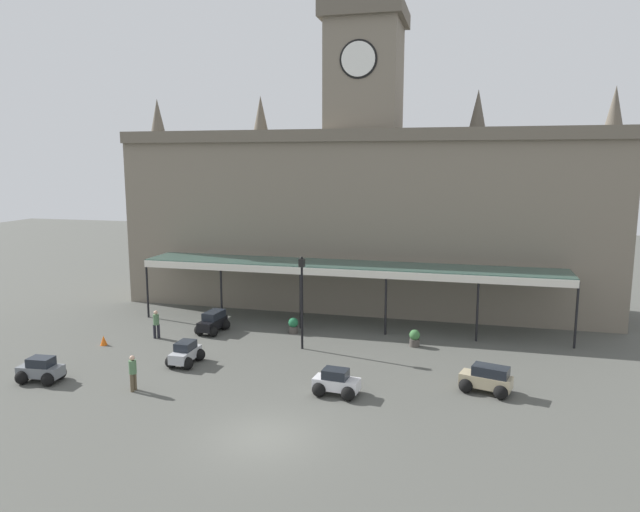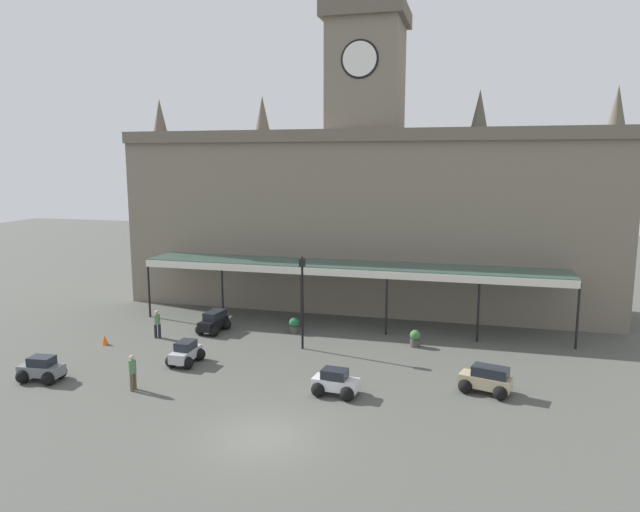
{
  "view_description": "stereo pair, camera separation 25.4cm",
  "coord_description": "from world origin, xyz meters",
  "px_view_note": "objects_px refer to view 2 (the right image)",
  "views": [
    {
      "loc": [
        7.11,
        -19.35,
        10.31
      ],
      "look_at": [
        0.0,
        8.71,
        5.57
      ],
      "focal_mm": 32.52,
      "sensor_mm": 36.0,
      "label": 1
    },
    {
      "loc": [
        7.35,
        -19.29,
        10.31
      ],
      "look_at": [
        0.0,
        8.71,
        5.57
      ],
      "focal_mm": 32.52,
      "sensor_mm": 36.0,
      "label": 2
    }
  ],
  "objects_px": {
    "car_silver_sedan": "(186,354)",
    "car_beige_estate": "(486,381)",
    "victorian_lamppost": "(302,292)",
    "planter_near_kerb": "(294,325)",
    "car_black_estate": "(214,323)",
    "pedestrian_beside_cars": "(157,323)",
    "traffic_cone": "(105,340)",
    "car_white_sedan": "(336,384)",
    "planter_forecourt_centre": "(415,338)",
    "car_grey_sedan": "(42,370)",
    "pedestrian_near_entrance": "(133,371)"
  },
  "relations": [
    {
      "from": "pedestrian_near_entrance",
      "to": "car_black_estate",
      "type": "bearing_deg",
      "value": 92.28
    },
    {
      "from": "pedestrian_near_entrance",
      "to": "car_beige_estate",
      "type": "bearing_deg",
      "value": 13.45
    },
    {
      "from": "car_grey_sedan",
      "to": "planter_near_kerb",
      "type": "bearing_deg",
      "value": 48.23
    },
    {
      "from": "pedestrian_near_entrance",
      "to": "traffic_cone",
      "type": "height_order",
      "value": "pedestrian_near_entrance"
    },
    {
      "from": "car_silver_sedan",
      "to": "victorian_lamppost",
      "type": "xyz_separation_m",
      "value": [
        5.14,
        3.86,
        2.72
      ]
    },
    {
      "from": "car_silver_sedan",
      "to": "car_beige_estate",
      "type": "xyz_separation_m",
      "value": [
        14.9,
        -0.07,
        0.06
      ]
    },
    {
      "from": "pedestrian_beside_cars",
      "to": "planter_forecourt_centre",
      "type": "height_order",
      "value": "pedestrian_beside_cars"
    },
    {
      "from": "car_black_estate",
      "to": "planter_forecourt_centre",
      "type": "height_order",
      "value": "car_black_estate"
    },
    {
      "from": "car_black_estate",
      "to": "pedestrian_beside_cars",
      "type": "xyz_separation_m",
      "value": [
        -2.71,
        -1.94,
        0.34
      ]
    },
    {
      "from": "pedestrian_beside_cars",
      "to": "planter_forecourt_centre",
      "type": "relative_size",
      "value": 1.74
    },
    {
      "from": "traffic_cone",
      "to": "planter_forecourt_centre",
      "type": "height_order",
      "value": "planter_forecourt_centre"
    },
    {
      "from": "car_black_estate",
      "to": "pedestrian_beside_cars",
      "type": "relative_size",
      "value": 1.39
    },
    {
      "from": "car_white_sedan",
      "to": "traffic_cone",
      "type": "bearing_deg",
      "value": 165.68
    },
    {
      "from": "victorian_lamppost",
      "to": "car_white_sedan",
      "type": "bearing_deg",
      "value": -60.85
    },
    {
      "from": "car_white_sedan",
      "to": "pedestrian_near_entrance",
      "type": "bearing_deg",
      "value": -168.63
    },
    {
      "from": "car_grey_sedan",
      "to": "car_beige_estate",
      "type": "bearing_deg",
      "value": 10.51
    },
    {
      "from": "pedestrian_near_entrance",
      "to": "car_white_sedan",
      "type": "bearing_deg",
      "value": 11.37
    },
    {
      "from": "car_grey_sedan",
      "to": "planter_near_kerb",
      "type": "xyz_separation_m",
      "value": [
        9.31,
        10.43,
        -0.01
      ]
    },
    {
      "from": "car_beige_estate",
      "to": "traffic_cone",
      "type": "xyz_separation_m",
      "value": [
        -20.86,
        1.76,
        -0.29
      ]
    },
    {
      "from": "car_grey_sedan",
      "to": "victorian_lamppost",
      "type": "distance_m",
      "value": 13.43
    },
    {
      "from": "car_grey_sedan",
      "to": "pedestrian_near_entrance",
      "type": "relative_size",
      "value": 1.26
    },
    {
      "from": "car_white_sedan",
      "to": "car_beige_estate",
      "type": "xyz_separation_m",
      "value": [
        6.51,
        1.9,
        0.06
      ]
    },
    {
      "from": "car_white_sedan",
      "to": "car_silver_sedan",
      "type": "bearing_deg",
      "value": 166.79
    },
    {
      "from": "victorian_lamppost",
      "to": "pedestrian_near_entrance",
      "type": "bearing_deg",
      "value": -127.09
    },
    {
      "from": "traffic_cone",
      "to": "car_white_sedan",
      "type": "bearing_deg",
      "value": -14.32
    },
    {
      "from": "car_silver_sedan",
      "to": "car_beige_estate",
      "type": "height_order",
      "value": "car_beige_estate"
    },
    {
      "from": "car_silver_sedan",
      "to": "planter_near_kerb",
      "type": "distance_m",
      "value": 7.59
    },
    {
      "from": "car_black_estate",
      "to": "car_grey_sedan",
      "type": "bearing_deg",
      "value": -115.51
    },
    {
      "from": "pedestrian_beside_cars",
      "to": "planter_near_kerb",
      "type": "height_order",
      "value": "pedestrian_beside_cars"
    },
    {
      "from": "car_silver_sedan",
      "to": "car_white_sedan",
      "type": "height_order",
      "value": "same"
    },
    {
      "from": "car_grey_sedan",
      "to": "planter_forecourt_centre",
      "type": "relative_size",
      "value": 2.2
    },
    {
      "from": "car_black_estate",
      "to": "pedestrian_beside_cars",
      "type": "bearing_deg",
      "value": -144.41
    },
    {
      "from": "car_black_estate",
      "to": "car_beige_estate",
      "type": "xyz_separation_m",
      "value": [
        15.92,
        -5.63,
        0.0
      ]
    },
    {
      "from": "traffic_cone",
      "to": "car_beige_estate",
      "type": "bearing_deg",
      "value": -4.83
    },
    {
      "from": "car_silver_sedan",
      "to": "pedestrian_beside_cars",
      "type": "height_order",
      "value": "pedestrian_beside_cars"
    },
    {
      "from": "victorian_lamppost",
      "to": "planter_near_kerb",
      "type": "xyz_separation_m",
      "value": [
        -1.34,
        2.71,
        -2.73
      ]
    },
    {
      "from": "car_grey_sedan",
      "to": "victorian_lamppost",
      "type": "bearing_deg",
      "value": 35.94
    },
    {
      "from": "car_black_estate",
      "to": "planter_forecourt_centre",
      "type": "xyz_separation_m",
      "value": [
        12.18,
        0.26,
        -0.07
      ]
    },
    {
      "from": "car_white_sedan",
      "to": "car_beige_estate",
      "type": "bearing_deg",
      "value": 16.29
    },
    {
      "from": "car_white_sedan",
      "to": "pedestrian_beside_cars",
      "type": "xyz_separation_m",
      "value": [
        -12.12,
        5.6,
        0.41
      ]
    },
    {
      "from": "planter_near_kerb",
      "to": "planter_forecourt_centre",
      "type": "bearing_deg",
      "value": -5.8
    },
    {
      "from": "pedestrian_near_entrance",
      "to": "car_grey_sedan",
      "type": "bearing_deg",
      "value": -179.18
    },
    {
      "from": "victorian_lamppost",
      "to": "planter_forecourt_centre",
      "type": "bearing_deg",
      "value": 18.01
    },
    {
      "from": "pedestrian_beside_cars",
      "to": "planter_forecourt_centre",
      "type": "bearing_deg",
      "value": 8.39
    },
    {
      "from": "victorian_lamppost",
      "to": "planter_near_kerb",
      "type": "height_order",
      "value": "victorian_lamppost"
    },
    {
      "from": "car_silver_sedan",
      "to": "planter_near_kerb",
      "type": "bearing_deg",
      "value": 59.98
    },
    {
      "from": "car_silver_sedan",
      "to": "victorian_lamppost",
      "type": "bearing_deg",
      "value": 36.97
    },
    {
      "from": "car_white_sedan",
      "to": "pedestrian_near_entrance",
      "type": "relative_size",
      "value": 1.27
    },
    {
      "from": "traffic_cone",
      "to": "planter_near_kerb",
      "type": "height_order",
      "value": "planter_near_kerb"
    },
    {
      "from": "car_grey_sedan",
      "to": "traffic_cone",
      "type": "distance_m",
      "value": 5.57
    }
  ]
}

